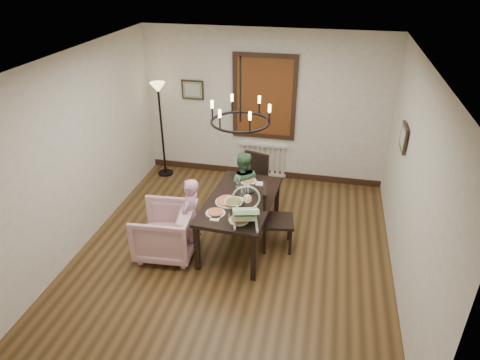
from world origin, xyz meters
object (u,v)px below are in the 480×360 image
at_px(chair_far, 251,183).
at_px(floor_lamp, 162,131).
at_px(chair_right, 278,217).
at_px(armchair, 165,231).
at_px(dining_table, 240,204).
at_px(drinking_glass, 243,193).
at_px(elderly_woman, 191,222).
at_px(seated_man, 242,192).
at_px(baby_bouncer, 245,210).

relative_size(chair_far, floor_lamp, 0.55).
relative_size(chair_right, armchair, 1.24).
distance_m(dining_table, chair_far, 1.01).
bearing_deg(floor_lamp, armchair, -68.44).
xyz_separation_m(dining_table, drinking_glass, (0.02, 0.06, 0.16)).
distance_m(chair_far, armchair, 1.76).
relative_size(dining_table, chair_far, 1.71).
height_order(chair_right, armchair, chair_right).
relative_size(elderly_woman, drinking_glass, 6.38).
bearing_deg(chair_right, drinking_glass, 75.91).
height_order(chair_right, elderly_woman, chair_right).
distance_m(dining_table, elderly_woman, 0.76).
xyz_separation_m(elderly_woman, floor_lamp, (-1.28, 2.23, 0.41)).
height_order(dining_table, seated_man, seated_man).
height_order(armchair, seated_man, seated_man).
distance_m(armchair, baby_bouncer, 1.31).
bearing_deg(drinking_glass, elderly_woman, -150.50).
relative_size(armchair, baby_bouncer, 1.54).
bearing_deg(seated_man, dining_table, 89.31).
bearing_deg(baby_bouncer, seated_man, 89.64).
distance_m(armchair, elderly_woman, 0.39).
distance_m(chair_far, chair_right, 1.14).
bearing_deg(seated_man, chair_far, -114.47).
bearing_deg(drinking_glass, armchair, -152.25).
bearing_deg(baby_bouncer, elderly_woman, 151.66).
bearing_deg(floor_lamp, seated_man, -33.91).
bearing_deg(drinking_glass, floor_lamp, 136.78).
height_order(chair_right, floor_lamp, floor_lamp).
xyz_separation_m(baby_bouncer, drinking_glass, (-0.16, 0.60, -0.10)).
bearing_deg(armchair, baby_bouncer, 82.64).
bearing_deg(chair_far, elderly_woman, -98.21).
relative_size(chair_far, elderly_woman, 1.01).
bearing_deg(baby_bouncer, chair_right, 42.05).
xyz_separation_m(chair_far, seated_man, (-0.08, -0.31, -0.00)).
bearing_deg(armchair, seated_man, 138.14).
xyz_separation_m(chair_right, armchair, (-1.56, -0.49, -0.14)).
relative_size(armchair, seated_man, 0.85).
xyz_separation_m(armchair, floor_lamp, (-0.94, 2.38, 0.52)).
bearing_deg(drinking_glass, chair_far, 93.43).
relative_size(chair_right, baby_bouncer, 1.91).
bearing_deg(dining_table, armchair, -150.84).
bearing_deg(dining_table, chair_far, 95.61).
bearing_deg(dining_table, baby_bouncer, -67.56).
distance_m(chair_right, seated_man, 0.94).
height_order(chair_far, chair_right, chair_right).
height_order(baby_bouncer, floor_lamp, floor_lamp).
height_order(chair_right, baby_bouncer, baby_bouncer).
distance_m(armchair, drinking_glass, 1.24).
bearing_deg(baby_bouncer, floor_lamp, 116.92).
xyz_separation_m(chair_right, elderly_woman, (-1.21, -0.34, -0.03)).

